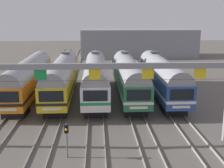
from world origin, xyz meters
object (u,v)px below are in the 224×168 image
object	(u,v)px
commuter_train_white	(96,76)
commuter_train_blue	(162,75)
commuter_train_orange	(28,77)
commuter_train_green	(129,76)
yard_signal_mast	(67,134)
catenary_gantry	(95,79)
commuter_train_yellow	(62,76)

from	to	relation	value
commuter_train_white	commuter_train_blue	xyz separation A→B (m)	(8.12, 0.00, 0.00)
commuter_train_orange	commuter_train_white	world-z (taller)	commuter_train_white
commuter_train_white	commuter_train_green	size ratio (longest dim) A/B	1.00
commuter_train_green	yard_signal_mast	size ratio (longest dim) A/B	7.10
commuter_train_blue	catenary_gantry	bearing A→B (deg)	-121.03
commuter_train_orange	commuter_train_green	size ratio (longest dim) A/B	1.00
commuter_train_white	catenary_gantry	world-z (taller)	catenary_gantry
commuter_train_white	yard_signal_mast	xyz separation A→B (m)	(-2.03, -15.83, -0.90)
commuter_train_white	commuter_train_blue	distance (m)	8.12
commuter_train_orange	catenary_gantry	size ratio (longest dim) A/B	0.84
commuter_train_green	commuter_train_blue	distance (m)	4.06
commuter_train_white	yard_signal_mast	bearing A→B (deg)	-97.31
commuter_train_blue	yard_signal_mast	distance (m)	18.83
catenary_gantry	commuter_train_orange	bearing A→B (deg)	121.04
commuter_train_orange	commuter_train_green	distance (m)	12.18
commuter_train_yellow	yard_signal_mast	xyz separation A→B (m)	(2.03, -15.83, -0.90)
catenary_gantry	yard_signal_mast	bearing A→B (deg)	-131.00
commuter_train_white	yard_signal_mast	size ratio (longest dim) A/B	7.10
commuter_train_yellow	commuter_train_blue	distance (m)	12.18
commuter_train_blue	catenary_gantry	distance (m)	15.96
commuter_train_white	commuter_train_green	distance (m)	4.06
commuter_train_orange	catenary_gantry	world-z (taller)	catenary_gantry
yard_signal_mast	commuter_train_white	bearing A→B (deg)	82.69
commuter_train_green	catenary_gantry	xyz separation A→B (m)	(-4.06, -13.50, 2.55)
commuter_train_blue	commuter_train_green	bearing A→B (deg)	180.00
commuter_train_white	commuter_train_yellow	bearing A→B (deg)	180.00
commuter_train_yellow	commuter_train_green	bearing A→B (deg)	0.00
commuter_train_yellow	yard_signal_mast	bearing A→B (deg)	-82.69
commuter_train_yellow	commuter_train_blue	world-z (taller)	same
commuter_train_blue	catenary_gantry	size ratio (longest dim) A/B	0.84
catenary_gantry	commuter_train_white	bearing A→B (deg)	90.00
commuter_train_orange	yard_signal_mast	world-z (taller)	commuter_train_orange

